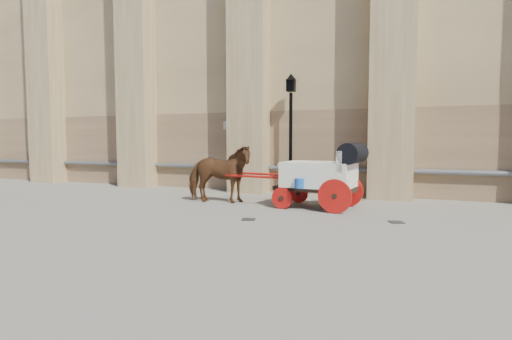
% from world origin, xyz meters
% --- Properties ---
extents(ground, '(90.00, 90.00, 0.00)m').
position_xyz_m(ground, '(0.00, 0.00, 0.00)').
color(ground, slate).
rests_on(ground, ground).
extents(horse, '(2.23, 1.29, 1.78)m').
position_xyz_m(horse, '(-0.87, 0.85, 0.89)').
color(horse, brown).
rests_on(horse, ground).
extents(carriage, '(4.31, 1.63, 1.84)m').
position_xyz_m(carriage, '(2.34, 0.96, 0.99)').
color(carriage, black).
rests_on(carriage, ground).
extents(street_lamp, '(0.40, 0.40, 4.24)m').
position_xyz_m(street_lamp, '(0.63, 3.51, 2.27)').
color(street_lamp, black).
rests_on(street_lamp, ground).
extents(drain_grate_near, '(0.39, 0.39, 0.01)m').
position_xyz_m(drain_grate_near, '(0.99, -1.27, 0.01)').
color(drain_grate_near, black).
rests_on(drain_grate_near, ground).
extents(drain_grate_far, '(0.41, 0.41, 0.01)m').
position_xyz_m(drain_grate_far, '(4.33, -0.34, 0.01)').
color(drain_grate_far, black).
rests_on(drain_grate_far, ground).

